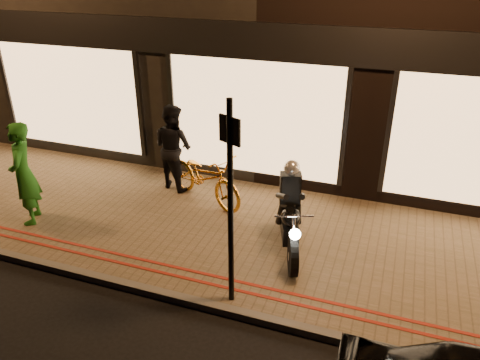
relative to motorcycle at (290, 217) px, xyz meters
name	(u,v)px	position (x,y,z in m)	size (l,w,h in m)	color
ground	(170,302)	(-1.35, -1.79, -0.73)	(90.00, 90.00, 0.00)	black
sidewalk	(220,231)	(-1.35, 0.21, -0.67)	(50.00, 4.00, 0.12)	brown
kerb_stone	(171,297)	(-1.35, -1.74, -0.67)	(50.00, 0.14, 0.12)	#59544C
red_kerb_lines	(185,274)	(-1.35, -1.24, -0.61)	(50.00, 0.26, 0.01)	maroon
motorcycle	(290,217)	(0.00, 0.00, 0.00)	(0.83, 1.87, 1.59)	black
sign_post	(230,197)	(-0.46, -1.54, 1.06)	(0.33, 0.17, 3.00)	black
bicycle_gold	(205,177)	(-2.02, 1.10, -0.08)	(0.70, 2.02, 1.06)	orange
person_green	(24,174)	(-4.77, -0.71, 0.35)	(0.70, 0.46, 1.92)	#206A1C
person_dark	(173,147)	(-2.89, 1.48, 0.29)	(0.88, 0.69, 1.82)	black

